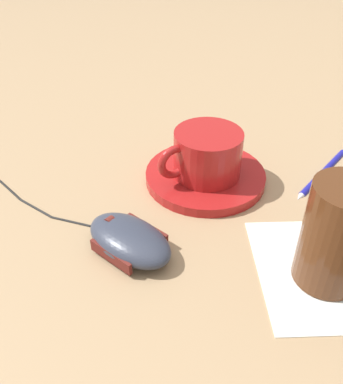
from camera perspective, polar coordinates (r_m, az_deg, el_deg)
The scene contains 7 objects.
ground_plane at distance 0.53m, azimuth 8.12°, elevation -2.69°, with size 3.00×3.00×0.00m, color #9E7F5B.
saucer at distance 0.57m, azimuth 4.52°, elevation 2.12°, with size 0.16×0.16×0.01m, color maroon.
coffee_cup at distance 0.55m, azimuth 4.66°, elevation 5.06°, with size 0.09×0.11×0.06m.
computer_mouse at distance 0.47m, azimuth -5.62°, elevation -6.33°, with size 0.12×0.12×0.03m.
napkin_under_glass at distance 0.48m, azimuth 20.60°, elevation -9.72°, with size 0.16×0.16×0.00m, color silver.
drinking_glass at distance 0.43m, azimuth 21.18°, elevation -5.39°, with size 0.07×0.07×0.11m, color #4C2814.
pen at distance 0.62m, azimuth 19.53°, elevation 2.62°, with size 0.12×0.10×0.01m.
Camera 1 is at (0.40, -0.08, 0.33)m, focal length 40.00 mm.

